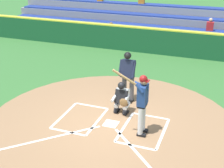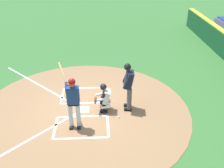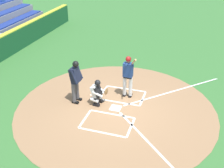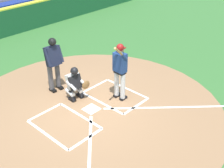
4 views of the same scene
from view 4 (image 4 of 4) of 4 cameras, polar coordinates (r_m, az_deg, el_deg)
The scene contains 7 objects.
ground_plane at distance 9.12m, azimuth -3.95°, elevation -4.84°, with size 120.00×120.00×0.00m, color #387033.
dirt_circle at distance 9.12m, azimuth -3.95°, elevation -4.81°, with size 8.00×8.00×0.01m, color #99704C.
home_plate_and_chalk at distance 8.61m, azimuth 0.13°, elevation -7.04°, with size 7.93×4.91×0.01m.
batter at distance 9.06m, azimuth 1.52°, elevation 3.06°, with size 0.93×0.70×2.13m.
catcher at distance 9.37m, azimuth -7.02°, elevation 0.26°, with size 0.59×0.64×1.13m.
plate_umpire at distance 9.73m, azimuth -11.11°, elevation 4.34°, with size 0.60×0.44×1.86m.
baseball at distance 10.27m, azimuth -6.62°, elevation -0.43°, with size 0.07×0.07×0.07m, color white.
Camera 4 is at (5.05, 5.55, 5.19)m, focal length 48.09 mm.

